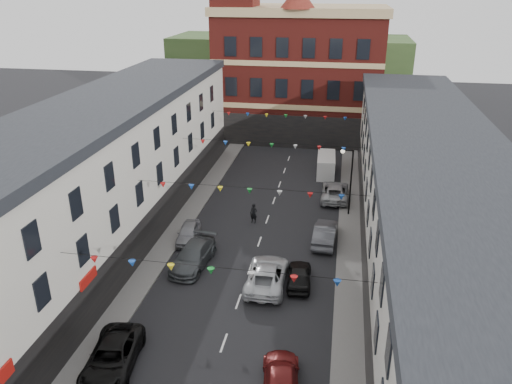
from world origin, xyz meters
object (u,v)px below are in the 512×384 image
Objects in this scene: car_left_e at (189,233)px; car_left_c at (112,358)px; pedestrian at (254,213)px; car_right_d at (299,275)px; car_right_f at (335,191)px; street_lamp at (349,173)px; moving_car at (267,274)px; white_van at (326,165)px; car_right_c at (281,379)px; car_left_d at (193,256)px; car_right_e at (325,233)px.

car_left_c is at bearing -95.30° from car_left_e.
pedestrian is (4.46, 3.92, 0.20)m from car_left_e.
car_right_d is at bearing -33.16° from car_left_e.
car_right_f is at bearing 58.90° from car_left_c.
street_lamp reaches higher than moving_car.
car_left_e is 10.20m from car_right_d.
pedestrian reaches higher than car_left_e.
car_left_c is at bearing 44.12° from car_right_d.
car_right_c is at bearing -93.48° from white_van.
street_lamp is 1.14× the size of car_left_d.
moving_car is at bearing -84.29° from car_right_c.
car_left_d is at bearing -114.94° from white_van.
white_van reaches higher than car_right_f.
white_van is at bearing 65.29° from car_left_c.
street_lamp is 15.09m from car_left_d.
car_left_c is 1.12× the size of white_van.
car_left_d is at bearing -96.95° from pedestrian.
car_right_c is at bearing 87.95° from car_right_e.
car_right_d is 0.83× the size of car_right_e.
car_left_c is at bearing -87.90° from pedestrian.
street_lamp is at bearing 35.50° from pedestrian.
moving_car reaches higher than car_left_e.
pedestrian is at bearing -115.41° from white_van.
white_van is (8.44, 19.96, 0.27)m from car_left_d.
white_van is (0.78, 30.55, 0.38)m from car_right_c.
pedestrian is (-7.59, -2.81, -3.05)m from street_lamp.
car_left_c is at bearing -119.37° from street_lamp.
street_lamp reaches higher than pedestrian.
car_right_d is (8.85, 9.63, -0.06)m from car_left_c.
car_right_f is (10.75, 24.35, 0.01)m from car_left_c.
car_left_d is 5.73m from moving_car.
car_right_e is (1.43, 6.16, 0.11)m from car_right_d.
moving_car is at bearing 7.67° from car_right_d.
car_left_c is 3.04× the size of pedestrian.
car_left_d is at bearing -61.57° from car_right_c.
car_right_e is at bearing 49.65° from car_left_c.
moving_car is (6.72, 9.21, 0.04)m from car_left_c.
moving_car is at bearing 46.61° from car_left_c.
car_right_e is (-1.52, -5.17, -3.12)m from street_lamp.
car_left_d is 10.41m from car_right_e.
white_van is at bearing 52.68° from car_left_e.
car_left_e is 0.83× the size of white_van.
car_left_d is 13.07m from car_right_c.
pedestrian is (-4.64, 8.52, 0.19)m from car_right_d.
car_left_d is 7.74m from car_right_d.
car_right_c is 30.56m from white_van.
car_right_f is 0.97× the size of moving_car.
car_right_e is 0.86× the size of moving_car.
car_right_e is at bearing -6.11° from pedestrian.
street_lamp is at bearing -103.22° from car_right_e.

